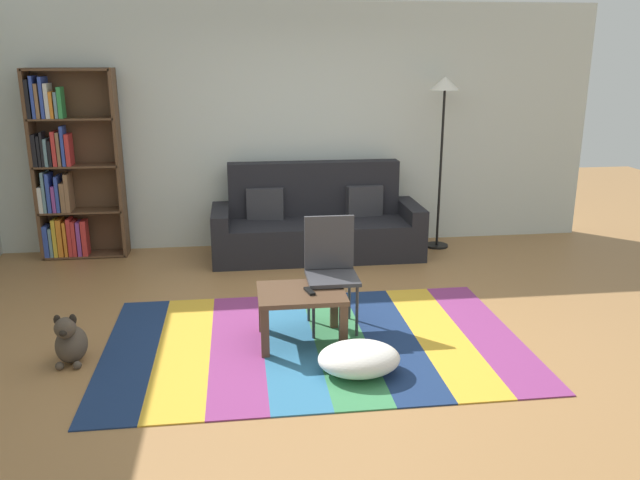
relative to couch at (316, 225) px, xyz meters
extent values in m
plane|color=#9E7042|center=(-0.13, -2.02, -0.34)|extent=(14.00, 14.00, 0.00)
cube|color=silver|center=(-0.13, 0.53, 1.01)|extent=(6.80, 0.10, 2.70)
cube|color=navy|center=(-1.68, -2.26, -0.33)|extent=(0.40, 2.03, 0.01)
cube|color=gold|center=(-1.29, -2.26, -0.33)|extent=(0.40, 2.03, 0.01)
cube|color=#843370|center=(-0.89, -2.26, -0.33)|extent=(0.40, 2.03, 0.01)
cube|color=teal|center=(-0.49, -2.26, -0.33)|extent=(0.40, 2.03, 0.01)
cube|color=#387F4C|center=(-0.10, -2.26, -0.33)|extent=(0.40, 2.03, 0.01)
cube|color=navy|center=(0.30, -2.26, -0.33)|extent=(0.40, 2.03, 0.01)
cube|color=gold|center=(0.70, -2.26, -0.33)|extent=(0.40, 2.03, 0.01)
cube|color=#843370|center=(1.09, -2.26, -0.33)|extent=(0.40, 2.03, 0.01)
cube|color=black|center=(0.00, -0.07, -0.14)|extent=(1.90, 0.80, 0.40)
cube|color=black|center=(0.00, 0.23, 0.36)|extent=(1.90, 0.20, 0.60)
cube|color=black|center=(-1.04, -0.07, -0.06)|extent=(0.18, 0.80, 0.56)
cube|color=black|center=(1.04, -0.07, -0.06)|extent=(0.18, 0.80, 0.56)
cube|color=#333338|center=(-0.55, 0.11, 0.22)|extent=(0.42, 0.19, 0.36)
cube|color=#333338|center=(0.55, 0.11, 0.22)|extent=(0.42, 0.19, 0.36)
cube|color=brown|center=(-2.95, 0.28, 0.67)|extent=(0.04, 0.28, 2.01)
cube|color=brown|center=(-2.09, 0.28, 0.67)|extent=(0.04, 0.28, 2.01)
cube|color=brown|center=(-2.52, 0.41, 0.67)|extent=(0.90, 0.01, 2.01)
cube|color=brown|center=(-2.52, 0.28, -0.32)|extent=(0.86, 0.28, 0.02)
cube|color=brown|center=(-2.52, 0.28, 0.17)|extent=(0.86, 0.28, 0.02)
cube|color=brown|center=(-2.52, 0.28, 0.67)|extent=(0.86, 0.28, 0.02)
cube|color=brown|center=(-2.52, 0.28, 1.16)|extent=(0.86, 0.28, 0.02)
cube|color=brown|center=(-2.52, 0.28, 1.65)|extent=(0.86, 0.28, 0.02)
cube|color=#334CB2|center=(-2.91, 0.23, -0.14)|extent=(0.05, 0.17, 0.34)
cube|color=#668C99|center=(-2.86, 0.23, -0.15)|extent=(0.03, 0.16, 0.32)
cube|color=gold|center=(-2.82, 0.24, -0.10)|extent=(0.04, 0.18, 0.41)
cube|color=orange|center=(-2.76, 0.25, -0.10)|extent=(0.05, 0.20, 0.41)
cube|color=orange|center=(-2.71, 0.23, -0.12)|extent=(0.03, 0.17, 0.38)
cube|color=red|center=(-2.66, 0.24, -0.10)|extent=(0.04, 0.19, 0.41)
cube|color=red|center=(-2.62, 0.24, -0.11)|extent=(0.04, 0.18, 0.39)
cube|color=purple|center=(-2.57, 0.23, -0.12)|extent=(0.04, 0.17, 0.38)
cube|color=red|center=(-2.51, 0.23, -0.11)|extent=(0.05, 0.16, 0.39)
cube|color=silver|center=(-2.91, 0.26, 0.32)|extent=(0.04, 0.23, 0.27)
cube|color=#668C99|center=(-2.87, 0.27, 0.40)|extent=(0.03, 0.25, 0.43)
cube|color=#334CB2|center=(-2.83, 0.26, 0.39)|extent=(0.04, 0.22, 0.42)
cube|color=purple|center=(-2.78, 0.24, 0.33)|extent=(0.04, 0.19, 0.28)
cube|color=#334CB2|center=(-2.74, 0.27, 0.38)|extent=(0.03, 0.24, 0.38)
cube|color=#8C6647|center=(-2.69, 0.27, 0.34)|extent=(0.05, 0.24, 0.31)
cube|color=#8C6647|center=(-2.64, 0.27, 0.39)|extent=(0.04, 0.24, 0.41)
cube|color=black|center=(-2.91, 0.25, 0.84)|extent=(0.04, 0.21, 0.33)
cube|color=black|center=(-2.87, 0.28, 0.84)|extent=(0.03, 0.26, 0.32)
cube|color=black|center=(-2.83, 0.23, 0.86)|extent=(0.03, 0.16, 0.36)
cube|color=#668C99|center=(-2.80, 0.27, 0.82)|extent=(0.03, 0.24, 0.29)
cube|color=black|center=(-2.76, 0.25, 0.81)|extent=(0.03, 0.21, 0.26)
cube|color=red|center=(-2.72, 0.25, 0.86)|extent=(0.04, 0.21, 0.36)
cube|color=#8C6647|center=(-2.67, 0.26, 0.85)|extent=(0.03, 0.23, 0.35)
cube|color=#334CB2|center=(-2.63, 0.24, 0.88)|extent=(0.03, 0.18, 0.41)
cube|color=red|center=(-2.58, 0.24, 0.84)|extent=(0.04, 0.19, 0.33)
cube|color=black|center=(-2.92, 0.23, 1.37)|extent=(0.04, 0.16, 0.39)
cube|color=#334CB2|center=(-2.87, 0.26, 1.38)|extent=(0.03, 0.22, 0.43)
cube|color=#8C6647|center=(-2.83, 0.23, 1.34)|extent=(0.03, 0.17, 0.35)
cube|color=#334CB2|center=(-2.78, 0.28, 1.38)|extent=(0.03, 0.26, 0.42)
cube|color=silver|center=(-2.73, 0.25, 1.35)|extent=(0.04, 0.20, 0.35)
cube|color=orange|center=(-2.69, 0.24, 1.31)|extent=(0.03, 0.19, 0.27)
cube|color=#668C99|center=(-2.65, 0.23, 1.30)|extent=(0.03, 0.17, 0.27)
cube|color=green|center=(-2.61, 0.23, 1.33)|extent=(0.04, 0.16, 0.31)
cube|color=#513826|center=(-0.39, -2.23, 0.06)|extent=(0.66, 0.54, 0.04)
cube|color=#513826|center=(-0.68, -2.45, -0.14)|extent=(0.06, 0.06, 0.37)
cube|color=#513826|center=(-0.11, -2.45, -0.14)|extent=(0.06, 0.06, 0.37)
cube|color=#513826|center=(-0.68, -2.00, -0.14)|extent=(0.06, 0.06, 0.37)
cube|color=#513826|center=(-0.11, -2.00, -0.14)|extent=(0.06, 0.06, 0.37)
ellipsoid|color=white|center=(-0.05, -2.79, -0.22)|extent=(0.57, 0.45, 0.21)
ellipsoid|color=#473D33|center=(-2.07, -2.33, -0.21)|extent=(0.22, 0.30, 0.26)
sphere|color=#473D33|center=(-2.07, -2.44, -0.03)|extent=(0.15, 0.15, 0.15)
ellipsoid|color=black|center=(-2.07, -2.50, -0.04)|extent=(0.06, 0.07, 0.05)
ellipsoid|color=black|center=(-2.12, -2.42, 0.02)|extent=(0.05, 0.04, 0.08)
ellipsoid|color=black|center=(-2.02, -2.42, 0.02)|extent=(0.05, 0.04, 0.08)
sphere|color=#473D33|center=(-2.13, -2.47, -0.31)|extent=(0.06, 0.06, 0.06)
sphere|color=#473D33|center=(-2.01, -2.47, -0.31)|extent=(0.06, 0.06, 0.06)
cylinder|color=black|center=(1.42, 0.12, -0.32)|extent=(0.26, 0.26, 0.02)
cylinder|color=black|center=(1.42, 0.12, 0.56)|extent=(0.03, 0.03, 1.75)
cone|color=white|center=(1.42, 0.12, 1.50)|extent=(0.32, 0.32, 0.14)
cube|color=black|center=(-0.33, -2.26, 0.09)|extent=(0.08, 0.16, 0.02)
cube|color=#38383D|center=(-0.13, -2.02, 0.10)|extent=(0.40, 0.40, 0.03)
cube|color=#38383D|center=(-0.13, -1.84, 0.34)|extent=(0.40, 0.03, 0.44)
cylinder|color=#38383D|center=(-0.30, -2.19, -0.12)|extent=(0.02, 0.02, 0.42)
cylinder|color=#38383D|center=(0.04, -2.19, -0.12)|extent=(0.02, 0.02, 0.42)
cylinder|color=#38383D|center=(-0.30, -1.85, -0.12)|extent=(0.02, 0.02, 0.42)
cylinder|color=#38383D|center=(0.04, -1.85, -0.12)|extent=(0.02, 0.02, 0.42)
camera|label=1|loc=(-0.84, -6.73, 1.80)|focal=35.85mm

